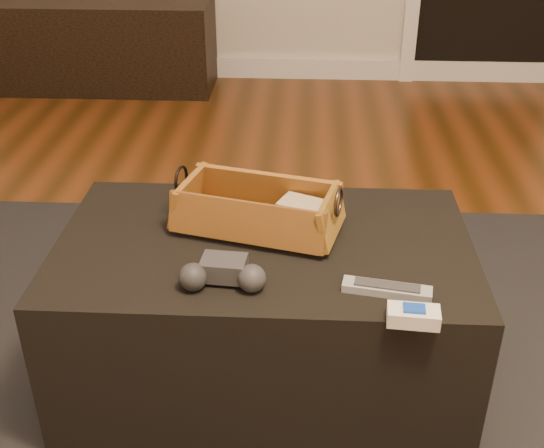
{
  "coord_description": "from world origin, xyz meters",
  "views": [
    {
      "loc": [
        0.26,
        -1.32,
        1.28
      ],
      "look_at": [
        0.18,
        0.06,
        0.49
      ],
      "focal_mm": 45.0,
      "sensor_mm": 36.0,
      "label": 1
    }
  ],
  "objects_px": {
    "silver_remote": "(387,289)",
    "cream_gadget": "(413,316)",
    "game_controller": "(223,274)",
    "wicker_basket": "(258,211)",
    "ottoman": "(265,311)",
    "media_cabinet": "(103,45)",
    "tv_remote": "(248,221)"
  },
  "relations": [
    {
      "from": "silver_remote",
      "to": "cream_gadget",
      "type": "bearing_deg",
      "value": -67.24
    },
    {
      "from": "game_controller",
      "to": "wicker_basket",
      "type": "bearing_deg",
      "value": 77.36
    },
    {
      "from": "game_controller",
      "to": "silver_remote",
      "type": "xyz_separation_m",
      "value": [
        0.35,
        -0.01,
        -0.02
      ]
    },
    {
      "from": "ottoman",
      "to": "game_controller",
      "type": "height_order",
      "value": "game_controller"
    },
    {
      "from": "game_controller",
      "to": "cream_gadget",
      "type": "distance_m",
      "value": 0.41
    },
    {
      "from": "game_controller",
      "to": "silver_remote",
      "type": "distance_m",
      "value": 0.35
    },
    {
      "from": "ottoman",
      "to": "media_cabinet",
      "type": "bearing_deg",
      "value": 113.94
    },
    {
      "from": "cream_gadget",
      "to": "ottoman",
      "type": "bearing_deg",
      "value": 136.63
    },
    {
      "from": "tv_remote",
      "to": "game_controller",
      "type": "bearing_deg",
      "value": -89.47
    },
    {
      "from": "media_cabinet",
      "to": "ottoman",
      "type": "bearing_deg",
      "value": -66.06
    },
    {
      "from": "silver_remote",
      "to": "cream_gadget",
      "type": "distance_m",
      "value": 0.11
    },
    {
      "from": "wicker_basket",
      "to": "silver_remote",
      "type": "height_order",
      "value": "wicker_basket"
    },
    {
      "from": "media_cabinet",
      "to": "wicker_basket",
      "type": "bearing_deg",
      "value": -65.89
    },
    {
      "from": "wicker_basket",
      "to": "silver_remote",
      "type": "relative_size",
      "value": 2.27
    },
    {
      "from": "media_cabinet",
      "to": "game_controller",
      "type": "relative_size",
      "value": 6.64
    },
    {
      "from": "silver_remote",
      "to": "ottoman",
      "type": "bearing_deg",
      "value": 144.14
    },
    {
      "from": "cream_gadget",
      "to": "media_cabinet",
      "type": "bearing_deg",
      "value": 117.09
    },
    {
      "from": "media_cabinet",
      "to": "game_controller",
      "type": "bearing_deg",
      "value": -69.07
    },
    {
      "from": "tv_remote",
      "to": "cream_gadget",
      "type": "xyz_separation_m",
      "value": [
        0.36,
        -0.35,
        -0.01
      ]
    },
    {
      "from": "silver_remote",
      "to": "tv_remote",
      "type": "bearing_deg",
      "value": 141.56
    },
    {
      "from": "tv_remote",
      "to": "wicker_basket",
      "type": "xyz_separation_m",
      "value": [
        0.02,
        0.01,
        0.02
      ]
    },
    {
      "from": "silver_remote",
      "to": "cream_gadget",
      "type": "relative_size",
      "value": 1.79
    },
    {
      "from": "media_cabinet",
      "to": "cream_gadget",
      "type": "height_order",
      "value": "media_cabinet"
    },
    {
      "from": "ottoman",
      "to": "game_controller",
      "type": "bearing_deg",
      "value": -111.97
    },
    {
      "from": "tv_remote",
      "to": "cream_gadget",
      "type": "height_order",
      "value": "cream_gadget"
    },
    {
      "from": "wicker_basket",
      "to": "silver_remote",
      "type": "distance_m",
      "value": 0.4
    },
    {
      "from": "ottoman",
      "to": "silver_remote",
      "type": "distance_m",
      "value": 0.4
    },
    {
      "from": "tv_remote",
      "to": "ottoman",
      "type": "bearing_deg",
      "value": -42.88
    },
    {
      "from": "media_cabinet",
      "to": "ottoman",
      "type": "height_order",
      "value": "media_cabinet"
    },
    {
      "from": "media_cabinet",
      "to": "ottoman",
      "type": "relative_size",
      "value": 1.25
    },
    {
      "from": "media_cabinet",
      "to": "ottoman",
      "type": "xyz_separation_m",
      "value": [
        1.08,
        -2.43,
        -0.02
      ]
    },
    {
      "from": "ottoman",
      "to": "cream_gadget",
      "type": "distance_m",
      "value": 0.49
    }
  ]
}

